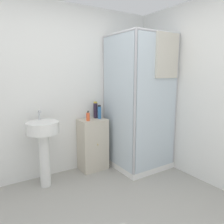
# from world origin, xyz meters

# --- Properties ---
(wall_back) EXTENTS (6.40, 0.06, 2.50)m
(wall_back) POSITION_xyz_m (0.00, 1.70, 1.25)
(wall_back) COLOR white
(wall_back) RESTS_ON ground_plane
(shower_enclosure) EXTENTS (0.84, 0.87, 2.09)m
(shower_enclosure) POSITION_xyz_m (1.20, 1.16, 0.62)
(shower_enclosure) COLOR white
(shower_enclosure) RESTS_ON ground_plane
(vanity_cabinet) EXTENTS (0.42, 0.33, 0.81)m
(vanity_cabinet) POSITION_xyz_m (0.55, 1.51, 0.41)
(vanity_cabinet) COLOR beige
(vanity_cabinet) RESTS_ON ground_plane
(sink) EXTENTS (0.42, 0.42, 1.03)m
(sink) POSITION_xyz_m (-0.25, 1.38, 0.66)
(sink) COLOR white
(sink) RESTS_ON ground_plane
(soap_dispenser) EXTENTS (0.05, 0.06, 0.15)m
(soap_dispenser) POSITION_xyz_m (0.44, 1.45, 0.87)
(soap_dispenser) COLOR #E5562D
(soap_dispenser) RESTS_ON vanity_cabinet
(shampoo_bottle_tall_black) EXTENTS (0.07, 0.07, 0.26)m
(shampoo_bottle_tall_black) POSITION_xyz_m (0.64, 1.58, 0.94)
(shampoo_bottle_tall_black) COLOR #281E33
(shampoo_bottle_tall_black) RESTS_ON vanity_cabinet
(shampoo_bottle_blue) EXTENTS (0.05, 0.05, 0.22)m
(shampoo_bottle_blue) POSITION_xyz_m (0.66, 1.50, 0.92)
(shampoo_bottle_blue) COLOR #2D66A3
(shampoo_bottle_blue) RESTS_ON vanity_cabinet
(lotion_bottle_white) EXTENTS (0.05, 0.05, 0.15)m
(lotion_bottle_white) POSITION_xyz_m (0.51, 1.56, 0.87)
(lotion_bottle_white) COLOR white
(lotion_bottle_white) RESTS_ON vanity_cabinet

